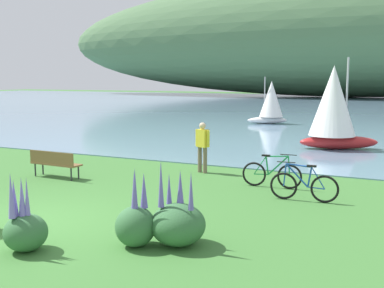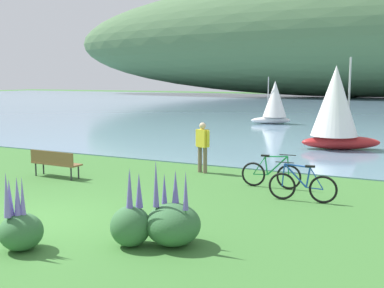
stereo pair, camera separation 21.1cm
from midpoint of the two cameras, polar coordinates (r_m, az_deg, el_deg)
name	(u,v)px [view 1 (the left image)]	position (r m, az deg, el deg)	size (l,w,h in m)	color
ground_plane	(39,221)	(11.22, -18.60, -8.90)	(200.00, 200.00, 0.00)	#3D7533
bay_water	(345,107)	(56.10, 17.93, 4.31)	(180.00, 80.00, 0.04)	#6B8EA8
distant_hillside	(348,35)	(86.50, 18.35, 12.46)	(113.81, 28.00, 21.15)	#4C7047
park_bench_near_camera	(54,162)	(15.72, -16.72, -2.11)	(1.81, 0.54, 0.88)	brown
bicycle_leaning_near_bench	(304,186)	(12.58, 12.93, -4.99)	(1.77, 0.21, 1.01)	black
bicycle_beside_path	(272,174)	(13.96, 9.23, -3.62)	(1.77, 0.18, 1.01)	black
person_at_shoreline	(202,144)	(15.86, 0.90, -0.02)	(0.58, 0.33, 1.71)	#72604C
echium_bush_closest_to_camera	(178,223)	(9.09, -2.40, -9.56)	(1.06, 1.06, 1.67)	#386B3D
echium_bush_beside_closest	(25,229)	(9.36, -20.23, -9.67)	(0.80, 0.80, 1.52)	#386B3D
echium_bush_far_cluster	(136,224)	(9.10, -7.53, -9.60)	(0.77, 0.77, 1.54)	#386B3D
sailboat_mid_bay	(334,106)	(21.84, 16.56, 4.41)	(3.57, 2.70, 4.07)	#B22323
sailboat_toward_hillside	(271,102)	(33.36, 9.36, 5.08)	(2.81, 2.26, 3.27)	white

